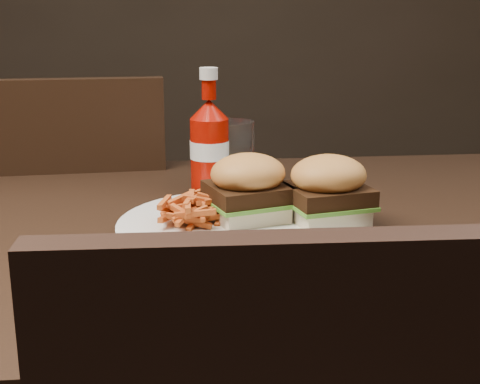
{
  "coord_description": "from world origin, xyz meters",
  "views": [
    {
      "loc": [
        -0.09,
        -0.9,
        1.04
      ],
      "look_at": [
        0.0,
        -0.03,
        0.8
      ],
      "focal_mm": 50.0,
      "sensor_mm": 36.0,
      "label": 1
    }
  ],
  "objects": [
    {
      "name": "sandwich_half_b",
      "position": [
        0.12,
        -0.05,
        0.77
      ],
      "size": [
        0.11,
        0.1,
        0.02
      ],
      "primitive_type": "cube",
      "rotation": [
        0.0,
        0.0,
        0.21
      ],
      "color": "beige",
      "rests_on": "plate"
    },
    {
      "name": "dining_table",
      "position": [
        0.0,
        0.0,
        0.73
      ],
      "size": [
        1.2,
        0.8,
        0.04
      ],
      "primitive_type": "cube",
      "color": "black",
      "rests_on": "ground"
    },
    {
      "name": "tumbler",
      "position": [
        0.01,
        0.18,
        0.81
      ],
      "size": [
        0.08,
        0.08,
        0.11
      ],
      "primitive_type": "cylinder",
      "rotation": [
        0.0,
        0.0,
        -0.12
      ],
      "color": "white",
      "rests_on": "dining_table"
    },
    {
      "name": "chair_far",
      "position": [
        -0.33,
        0.53,
        0.43
      ],
      "size": [
        0.49,
        0.49,
        0.04
      ],
      "primitive_type": "cube",
      "rotation": [
        0.0,
        0.0,
        3.2
      ],
      "color": "black",
      "rests_on": "ground"
    },
    {
      "name": "sandwich_half_a",
      "position": [
        0.01,
        -0.03,
        0.77
      ],
      "size": [
        0.11,
        0.11,
        0.02
      ],
      "primitive_type": "cube",
      "rotation": [
        0.0,
        0.0,
        0.3
      ],
      "color": "#F4DEC1",
      "rests_on": "plate"
    },
    {
      "name": "fries_pile",
      "position": [
        -0.06,
        -0.03,
        0.78
      ],
      "size": [
        0.11,
        0.11,
        0.04
      ],
      "primitive_type": null,
      "rotation": [
        0.0,
        0.0,
        0.21
      ],
      "color": "#BB4E0D",
      "rests_on": "plate"
    },
    {
      "name": "ketchup_bottle",
      "position": [
        -0.03,
        0.16,
        0.81
      ],
      "size": [
        0.08,
        0.08,
        0.12
      ],
      "primitive_type": "cylinder",
      "rotation": [
        0.0,
        0.0,
        -0.25
      ],
      "color": "#9C0D03",
      "rests_on": "dining_table"
    },
    {
      "name": "plate",
      "position": [
        0.0,
        -0.04,
        0.76
      ],
      "size": [
        0.34,
        0.34,
        0.01
      ],
      "primitive_type": "cylinder",
      "color": "white",
      "rests_on": "dining_table"
    }
  ]
}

